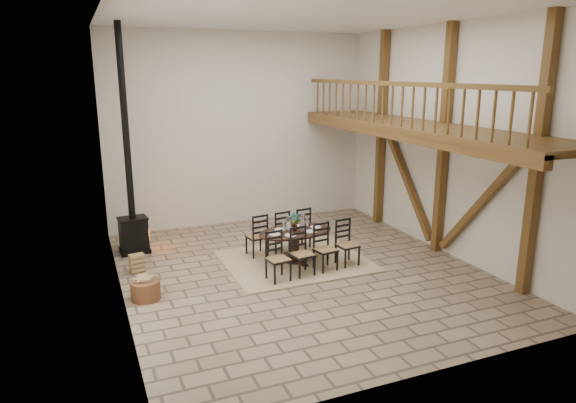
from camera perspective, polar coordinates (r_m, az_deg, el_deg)
name	(u,v)px	position (r m, az deg, el deg)	size (l,w,h in m)	color
ground	(301,271)	(10.63, 1.51, -7.78)	(8.00, 8.00, 0.00)	#9A8266
room_shell	(357,122)	(10.44, 7.66, 8.78)	(7.02, 8.02, 5.01)	silver
rug	(295,261)	(11.17, 0.83, -6.61)	(3.00, 2.50, 0.02)	tan
dining_table	(297,246)	(10.99, 1.04, -5.01)	(2.10, 2.09, 1.08)	black
wood_stove	(131,204)	(11.88, -17.00, -0.29)	(0.68, 0.55, 5.00)	black
log_basket	(146,289)	(9.70, -15.55, -9.36)	(0.53, 0.53, 0.44)	brown
log_stack	(137,263)	(10.95, -16.43, -6.60)	(0.32, 0.25, 0.40)	#A08459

